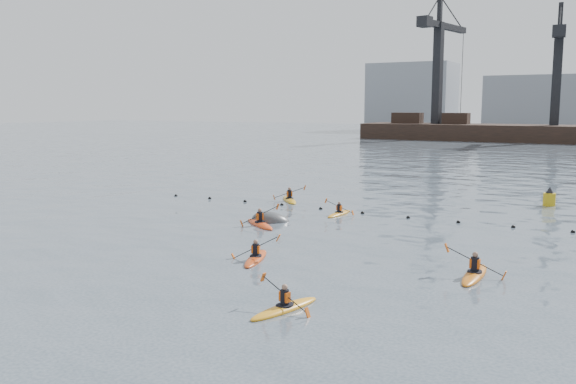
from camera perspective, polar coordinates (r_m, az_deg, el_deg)
name	(u,v)px	position (r m, az deg, el deg)	size (l,w,h in m)	color
ground	(134,337)	(18.85, -14.24, -13.00)	(400.00, 400.00, 0.00)	#374250
float_line	(386,215)	(38.02, 9.15, -2.13)	(33.24, 0.73, 0.24)	black
barge_pier	(552,132)	(123.38, 23.48, 5.18)	(72.00, 19.30, 29.50)	black
kayaker_0	(256,257)	(26.91, -3.04, -6.13)	(2.16, 3.22, 1.30)	#C13F12
kayaker_1	(285,307)	(20.48, -0.31, -10.73)	(2.14, 3.18, 1.21)	orange
kayaker_2	(260,223)	(34.51, -2.65, -2.94)	(3.15, 2.60, 1.30)	#E54415
kayaker_3	(339,213)	(37.93, 4.81, -1.99)	(2.00, 2.92, 1.07)	orange
kayaker_4	(474,274)	(25.43, 17.05, -7.31)	(2.44, 3.53, 1.35)	#CC6713
kayaker_5	(289,199)	(43.22, 0.14, -0.70)	(2.73, 3.11, 1.23)	gold
mooring_buoy	(271,222)	(35.57, -1.59, -2.78)	(2.28, 1.35, 1.14)	#3D4042
nav_buoy	(549,199)	(44.70, 23.25, -0.63)	(0.80, 0.80, 1.46)	gold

